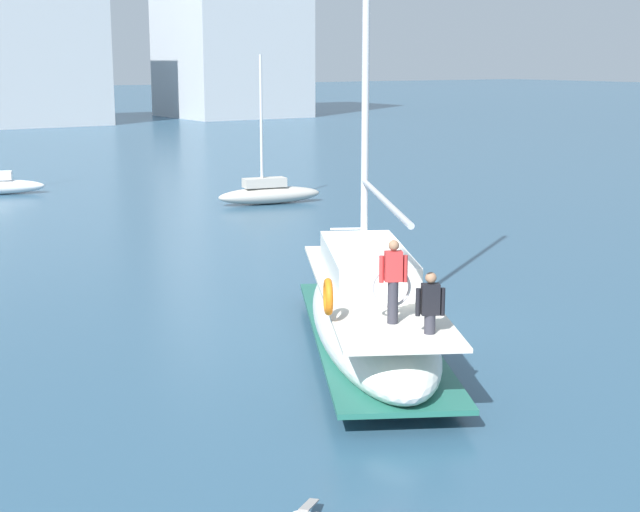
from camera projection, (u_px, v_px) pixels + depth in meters
The scene contains 3 objects.
ground_plane at pixel (378, 327), 22.55m from camera, with size 400.00×400.00×0.00m, color #2D516B.
main_sailboat at pixel (370, 311), 20.49m from camera, with size 6.66×9.59×12.72m.
moored_sloop_far at pixel (269, 192), 41.56m from camera, with size 4.79×1.99×6.45m.
Camera 1 is at (-13.06, -17.41, 6.28)m, focal length 53.13 mm.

